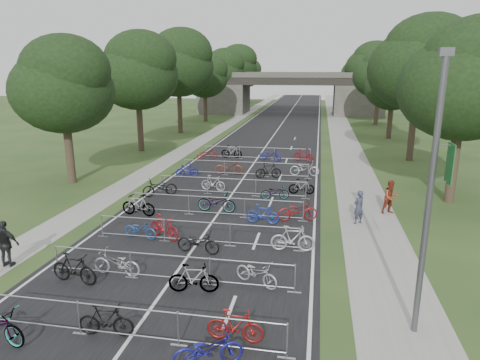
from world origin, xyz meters
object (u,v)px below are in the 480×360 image
object	(u,v)px
pedestrian_b	(391,197)
bike_2	(208,350)
pedestrian_c	(6,244)
bike_1	(106,321)
lamppost	(431,195)
pedestrian_a	(359,207)
overpass_bridge	(290,93)

from	to	relation	value
pedestrian_b	bike_2	bearing A→B (deg)	-139.20
pedestrian_b	pedestrian_c	bearing A→B (deg)	-172.86
bike_1	bike_2	xyz separation A→B (m)	(3.29, -0.73, -0.01)
lamppost	pedestrian_a	world-z (taller)	lamppost
lamppost	bike_1	xyz separation A→B (m)	(-9.05, -1.93, -3.77)
pedestrian_b	bike_1	bearing A→B (deg)	-150.74
pedestrian_a	pedestrian_b	world-z (taller)	pedestrian_b
bike_1	lamppost	bearing A→B (deg)	-82.96
lamppost	pedestrian_a	bearing A→B (deg)	96.03
lamppost	pedestrian_b	xyz separation A→B (m)	(0.87, 11.12, -3.36)
overpass_bridge	bike_2	xyz separation A→B (m)	(2.57, -65.66, -3.04)
lamppost	pedestrian_c	world-z (taller)	lamppost
bike_1	pedestrian_a	world-z (taller)	pedestrian_a
overpass_bridge	pedestrian_a	world-z (taller)	overpass_bridge
bike_1	bike_2	world-z (taller)	bike_1
bike_2	pedestrian_c	size ratio (longest dim) A/B	0.98
overpass_bridge	bike_2	world-z (taller)	overpass_bridge
overpass_bridge	bike_2	bearing A→B (deg)	-87.76
pedestrian_a	pedestrian_c	distance (m)	16.05
pedestrian_b	pedestrian_c	size ratio (longest dim) A/B	0.97
pedestrian_a	pedestrian_b	size ratio (longest dim) A/B	0.95
bike_2	pedestrian_b	xyz separation A→B (m)	(6.63, 13.79, 0.43)
lamppost	pedestrian_b	bearing A→B (deg)	85.53
bike_1	pedestrian_b	distance (m)	16.40
lamppost	bike_1	world-z (taller)	lamppost
lamppost	pedestrian_c	xyz separation A→B (m)	(-15.13, 1.64, -3.32)
bike_2	pedestrian_c	xyz separation A→B (m)	(-9.37, 4.30, 0.46)
overpass_bridge	pedestrian_c	world-z (taller)	overpass_bridge
lamppost	pedestrian_c	bearing A→B (deg)	173.83
pedestrian_a	pedestrian_c	xyz separation A→B (m)	(-14.16, -7.55, 0.08)
overpass_bridge	pedestrian_b	size ratio (longest dim) A/B	16.77
bike_2	pedestrian_a	bearing A→B (deg)	-45.44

